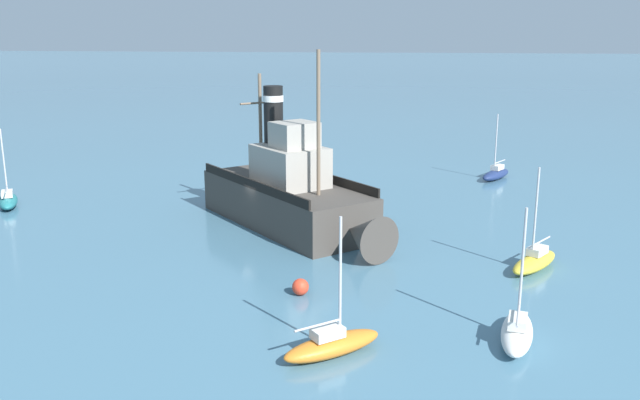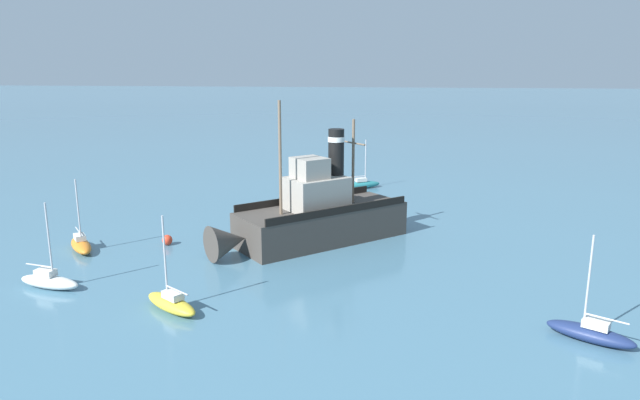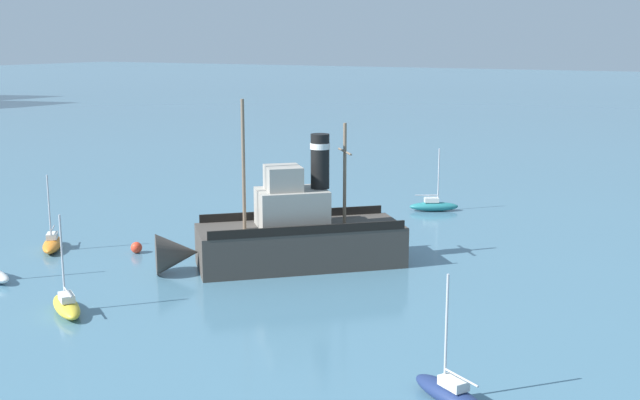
% 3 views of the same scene
% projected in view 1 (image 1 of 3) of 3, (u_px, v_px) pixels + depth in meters
% --- Properties ---
extents(ground_plane, '(600.00, 600.00, 0.00)m').
position_uv_depth(ground_plane, '(267.00, 227.00, 38.32)').
color(ground_plane, '#477289').
extents(old_tugboat, '(12.23, 12.89, 9.90)m').
position_uv_depth(old_tugboat, '(291.00, 195.00, 37.90)').
color(old_tugboat, '#423D38').
rests_on(old_tugboat, ground).
extents(sailboat_teal, '(2.86, 3.84, 4.90)m').
position_uv_depth(sailboat_teal, '(8.00, 200.00, 42.64)').
color(sailboat_teal, '#23757A').
rests_on(sailboat_teal, ground).
extents(sailboat_navy, '(2.88, 3.83, 4.90)m').
position_uv_depth(sailboat_navy, '(496.00, 174.00, 50.44)').
color(sailboat_navy, navy).
rests_on(sailboat_navy, ground).
extents(sailboat_yellow, '(3.03, 3.77, 4.90)m').
position_uv_depth(sailboat_yellow, '(535.00, 261.00, 31.44)').
color(sailboat_yellow, gold).
rests_on(sailboat_yellow, ground).
extents(sailboat_white, '(1.76, 3.94, 4.90)m').
position_uv_depth(sailboat_white, '(517.00, 331.00, 24.10)').
color(sailboat_white, white).
rests_on(sailboat_white, ground).
extents(sailboat_orange, '(3.62, 3.29, 4.90)m').
position_uv_depth(sailboat_orange, '(332.00, 344.00, 23.14)').
color(sailboat_orange, orange).
rests_on(sailboat_orange, ground).
extents(mooring_buoy, '(0.71, 0.71, 0.71)m').
position_uv_depth(mooring_buoy, '(300.00, 287.00, 28.43)').
color(mooring_buoy, red).
rests_on(mooring_buoy, ground).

